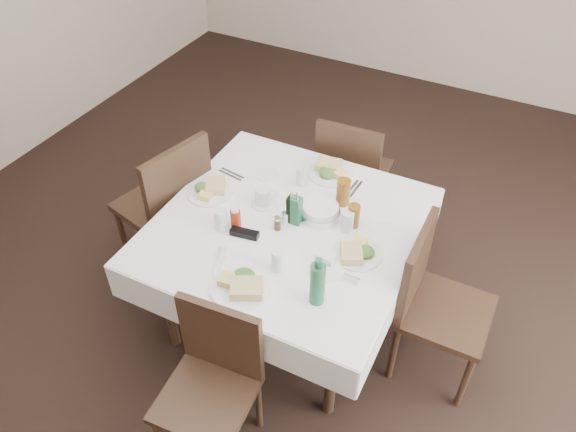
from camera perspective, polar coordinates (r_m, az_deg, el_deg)
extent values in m
plane|color=black|center=(3.54, 1.49, -11.84)|extent=(7.00, 7.00, 0.00)
cylinder|color=black|center=(3.29, -12.09, -8.66)|extent=(0.06, 0.06, 0.72)
cylinder|color=black|center=(3.86, -3.42, 1.54)|extent=(0.06, 0.06, 0.72)
cylinder|color=black|center=(2.96, 4.44, -15.57)|extent=(0.06, 0.06, 0.72)
cylinder|color=black|center=(3.59, 10.80, -3.13)|extent=(0.06, 0.06, 0.72)
cube|color=black|center=(3.10, -0.09, -1.21)|extent=(1.28, 1.28, 0.03)
cube|color=white|center=(3.09, -0.09, -0.93)|extent=(1.41, 1.41, 0.01)
cube|color=white|center=(3.65, 4.81, 4.40)|extent=(1.39, 0.03, 0.22)
cube|color=white|center=(2.77, -6.66, -11.33)|extent=(1.39, 0.03, 0.22)
cube|color=white|center=(3.01, 11.87, -6.44)|extent=(0.03, 1.39, 0.22)
cube|color=white|center=(3.45, -10.44, 1.23)|extent=(0.03, 1.39, 0.22)
cube|color=black|center=(3.99, 6.77, 4.51)|extent=(0.47, 0.47, 0.04)
cube|color=black|center=(3.69, 6.04, 5.78)|extent=(0.44, 0.06, 0.48)
cylinder|color=black|center=(4.24, 9.81, 2.82)|extent=(0.04, 0.04, 0.45)
cylinder|color=black|center=(3.95, 8.22, -0.33)|extent=(0.04, 0.04, 0.45)
cylinder|color=black|center=(4.32, 4.97, 4.15)|extent=(0.04, 0.04, 0.45)
cylinder|color=black|center=(4.04, 3.07, 1.15)|extent=(0.04, 0.04, 0.45)
cube|color=black|center=(2.82, -8.32, -17.90)|extent=(0.46, 0.46, 0.04)
cube|color=black|center=(2.72, -6.81, -12.27)|extent=(0.42, 0.07, 0.46)
cylinder|color=black|center=(3.14, -9.29, -16.09)|extent=(0.03, 0.03, 0.43)
cylinder|color=black|center=(3.03, -2.99, -18.50)|extent=(0.03, 0.03, 0.43)
cube|color=black|center=(3.16, 15.79, -9.47)|extent=(0.46, 0.46, 0.04)
cube|color=black|center=(2.99, 12.87, -5.21)|extent=(0.04, 0.46, 0.50)
cylinder|color=black|center=(3.22, 17.54, -15.68)|extent=(0.04, 0.04, 0.47)
cylinder|color=black|center=(3.23, 10.69, -13.44)|extent=(0.04, 0.04, 0.47)
cylinder|color=black|center=(3.46, 19.07, -10.59)|extent=(0.04, 0.04, 0.47)
cylinder|color=black|center=(3.47, 12.80, -8.57)|extent=(0.04, 0.04, 0.47)
cube|color=black|center=(3.71, -12.70, 1.13)|extent=(0.59, 0.59, 0.04)
cube|color=black|center=(3.40, -11.01, 2.96)|extent=(0.16, 0.48, 0.53)
cylinder|color=black|center=(4.09, -11.80, 1.18)|extent=(0.04, 0.04, 0.50)
cylinder|color=black|center=(3.83, -7.78, -1.48)|extent=(0.04, 0.04, 0.50)
cylinder|color=black|center=(3.93, -16.45, -1.85)|extent=(0.04, 0.04, 0.50)
cylinder|color=black|center=(3.66, -12.57, -4.86)|extent=(0.04, 0.04, 0.50)
cylinder|color=white|center=(3.44, 4.45, 4.34)|extent=(0.28, 0.28, 0.01)
cube|color=tan|center=(3.45, 4.13, 5.19)|extent=(0.16, 0.13, 0.05)
cube|color=#EACE5C|center=(3.40, 5.18, 4.34)|extent=(0.11, 0.09, 0.04)
ellipsoid|color=#26681E|center=(3.39, 4.00, 4.39)|extent=(0.10, 0.09, 0.05)
cylinder|color=white|center=(2.76, -4.86, -7.22)|extent=(0.30, 0.30, 0.02)
cube|color=tan|center=(2.71, -4.23, -7.34)|extent=(0.19, 0.18, 0.05)
cube|color=#EACE5C|center=(2.76, -5.95, -6.53)|extent=(0.11, 0.09, 0.04)
ellipsoid|color=#26681E|center=(2.77, -4.47, -6.04)|extent=(0.11, 0.10, 0.05)
cylinder|color=white|center=(2.94, 7.00, -3.74)|extent=(0.26, 0.26, 0.01)
cube|color=tan|center=(2.89, 6.47, -3.77)|extent=(0.16, 0.17, 0.04)
cube|color=#EACE5C|center=(2.95, 7.29, -2.78)|extent=(0.08, 0.10, 0.03)
ellipsoid|color=#26681E|center=(2.91, 7.88, -3.56)|extent=(0.10, 0.09, 0.04)
cylinder|color=white|center=(3.31, -7.93, 2.36)|extent=(0.26, 0.26, 0.01)
cube|color=tan|center=(3.31, -7.38, 3.09)|extent=(0.16, 0.17, 0.04)
cube|color=#EACE5C|center=(3.26, -8.33, 2.17)|extent=(0.08, 0.10, 0.03)
ellipsoid|color=#26681E|center=(3.31, -8.66, 2.90)|extent=(0.10, 0.09, 0.04)
cylinder|color=white|center=(3.42, -2.13, 4.21)|extent=(0.14, 0.14, 0.01)
cylinder|color=white|center=(2.84, 3.94, -5.41)|extent=(0.18, 0.18, 0.01)
cylinder|color=silver|center=(3.32, 1.38, 4.06)|extent=(0.06, 0.06, 0.11)
cylinder|color=silver|center=(2.81, -1.03, -4.48)|extent=(0.07, 0.07, 0.12)
cylinder|color=silver|center=(3.02, 6.08, -0.59)|extent=(0.07, 0.07, 0.12)
cylinder|color=silver|center=(3.04, -6.84, -0.34)|extent=(0.07, 0.07, 0.13)
cylinder|color=brown|center=(3.18, 5.63, 2.44)|extent=(0.08, 0.08, 0.16)
cylinder|color=brown|center=(3.05, 6.67, 0.02)|extent=(0.07, 0.07, 0.14)
cylinder|color=silver|center=(3.12, 3.32, 0.25)|extent=(0.22, 0.22, 0.04)
cylinder|color=white|center=(3.10, 3.34, 0.68)|extent=(0.20, 0.20, 0.05)
cube|color=black|center=(3.05, 0.44, 0.66)|extent=(0.05, 0.05, 0.17)
cone|color=silver|center=(2.98, 0.45, 2.22)|extent=(0.03, 0.03, 0.05)
cube|color=#1C5E37|center=(3.04, 0.87, 0.53)|extent=(0.05, 0.05, 0.17)
cone|color=silver|center=(2.96, 0.89, 2.14)|extent=(0.03, 0.03, 0.05)
cylinder|color=#A22B11|center=(3.05, -5.35, -0.24)|extent=(0.06, 0.06, 0.10)
cylinder|color=white|center=(3.01, -5.42, 0.64)|extent=(0.04, 0.04, 0.02)
cylinder|color=white|center=(3.07, -0.34, -0.30)|extent=(0.03, 0.03, 0.07)
cylinder|color=silver|center=(3.04, -0.34, 0.25)|extent=(0.03, 0.03, 0.01)
cylinder|color=#46311B|center=(3.03, -1.08, -0.85)|extent=(0.04, 0.04, 0.07)
cylinder|color=silver|center=(3.00, -1.09, -0.26)|extent=(0.04, 0.04, 0.01)
cylinder|color=white|center=(3.21, -2.48, 1.33)|extent=(0.15, 0.15, 0.01)
cylinder|color=white|center=(3.18, -2.51, 2.07)|extent=(0.09, 0.09, 0.10)
cylinder|color=black|center=(3.16, -2.53, 2.54)|extent=(0.08, 0.08, 0.01)
torus|color=white|center=(3.19, -1.53, 2.24)|extent=(0.06, 0.05, 0.06)
cube|color=black|center=(3.01, -4.44, -1.76)|extent=(0.16, 0.07, 0.03)
cylinder|color=#1C5E37|center=(2.62, 3.01, -6.90)|extent=(0.07, 0.07, 0.24)
cylinder|color=#1C5E37|center=(2.52, 3.12, -4.79)|extent=(0.03, 0.03, 0.04)
cube|color=white|center=(2.87, 3.80, -4.29)|extent=(0.11, 0.07, 0.05)
cube|color=pink|center=(2.86, 3.81, -4.17)|extent=(0.08, 0.05, 0.02)
cube|color=silver|center=(3.34, 6.51, 2.85)|extent=(0.02, 0.17, 0.01)
cube|color=silver|center=(3.33, 6.92, 2.71)|extent=(0.02, 0.17, 0.01)
cube|color=silver|center=(2.90, -6.54, -4.58)|extent=(0.10, 0.19, 0.01)
cube|color=silver|center=(2.90, -7.15, -4.56)|extent=(0.10, 0.19, 0.01)
cube|color=silver|center=(2.81, 5.11, -6.24)|extent=(0.21, 0.02, 0.01)
cube|color=silver|center=(2.83, 5.36, -5.81)|extent=(0.21, 0.02, 0.01)
cube|color=silver|center=(3.45, -5.62, 4.32)|extent=(0.18, 0.04, 0.01)
cube|color=silver|center=(3.43, -5.92, 4.10)|extent=(0.18, 0.04, 0.01)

